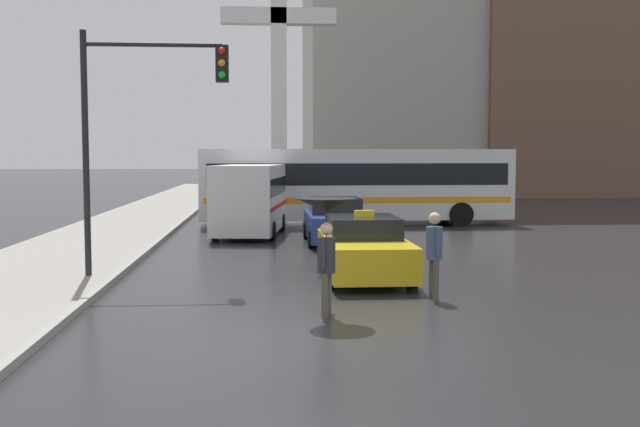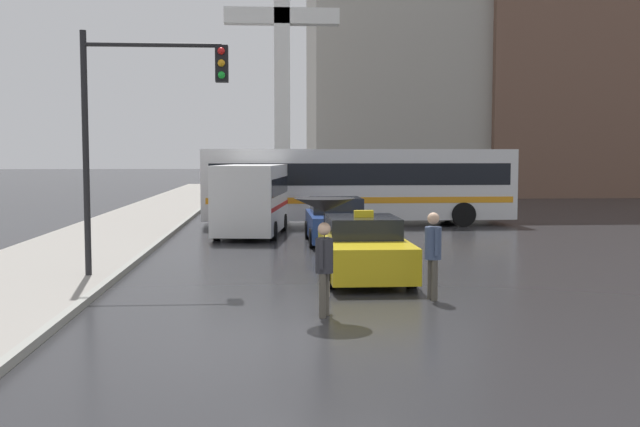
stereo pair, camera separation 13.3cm
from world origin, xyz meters
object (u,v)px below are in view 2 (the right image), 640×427
(city_bus, at_px, (358,183))
(pedestrian_man, at_px, (433,248))
(traffic_light, at_px, (143,109))
(pedestrian_with_umbrella, at_px, (324,221))
(monument_cross, at_px, (282,57))
(sedan_red, at_px, (337,222))
(ambulance_van, at_px, (252,196))
(taxi, at_px, (363,249))

(city_bus, relative_size, pedestrian_man, 7.32)
(traffic_light, bearing_deg, pedestrian_with_umbrella, -47.31)
(pedestrian_with_umbrella, xyz_separation_m, monument_cross, (-0.17, 30.64, 6.78))
(pedestrian_with_umbrella, distance_m, monument_cross, 31.39)
(pedestrian_with_umbrella, bearing_deg, sedan_red, 13.39)
(sedan_red, relative_size, ambulance_van, 0.78)
(pedestrian_man, bearing_deg, traffic_light, -121.58)
(taxi, distance_m, traffic_light, 5.85)
(ambulance_van, distance_m, pedestrian_man, 12.76)
(city_bus, distance_m, pedestrian_man, 15.89)
(ambulance_van, bearing_deg, taxi, 113.69)
(city_bus, xyz_separation_m, monument_cross, (-2.80, 13.42, 6.75))
(pedestrian_with_umbrella, relative_size, traffic_light, 0.37)
(monument_cross, bearing_deg, ambulance_van, -94.62)
(pedestrian_with_umbrella, bearing_deg, taxi, 3.50)
(taxi, relative_size, traffic_light, 0.81)
(pedestrian_with_umbrella, xyz_separation_m, pedestrian_man, (2.21, 1.36, -0.65))
(taxi, distance_m, pedestrian_man, 3.01)
(traffic_light, bearing_deg, city_bus, 64.38)
(monument_cross, bearing_deg, pedestrian_man, -85.36)
(sedan_red, distance_m, ambulance_van, 3.78)
(pedestrian_with_umbrella, height_order, monument_cross, monument_cross)
(sedan_red, bearing_deg, pedestrian_with_umbrella, 83.72)
(city_bus, distance_m, monument_cross, 15.28)
(sedan_red, bearing_deg, monument_cross, -85.95)
(pedestrian_man, bearing_deg, pedestrian_with_umbrella, -65.72)
(monument_cross, bearing_deg, traffic_light, -97.57)
(sedan_red, distance_m, city_bus, 6.40)
(taxi, relative_size, monument_cross, 0.30)
(pedestrian_with_umbrella, distance_m, pedestrian_man, 2.67)
(monument_cross, bearing_deg, taxi, -87.01)
(traffic_light, distance_m, monument_cross, 27.26)
(pedestrian_with_umbrella, xyz_separation_m, traffic_light, (-3.71, 4.02, 2.15))
(city_bus, bearing_deg, monument_cross, 10.64)
(sedan_red, bearing_deg, taxi, 89.95)
(ambulance_van, bearing_deg, pedestrian_with_umbrella, 103.79)
(taxi, xyz_separation_m, city_bus, (1.42, 13.05, 1.05))
(taxi, bearing_deg, ambulance_van, -73.57)
(pedestrian_with_umbrella, bearing_deg, city_bus, 10.98)
(sedan_red, relative_size, city_bus, 0.34)
(pedestrian_with_umbrella, bearing_deg, ambulance_van, 26.19)
(taxi, bearing_deg, traffic_light, 1.92)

